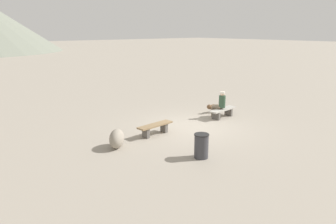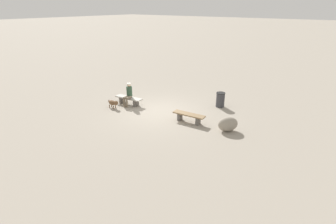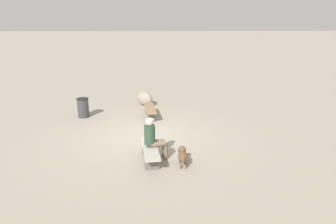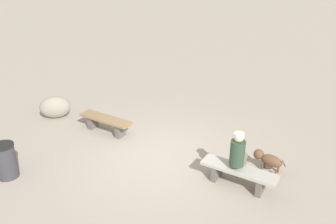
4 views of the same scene
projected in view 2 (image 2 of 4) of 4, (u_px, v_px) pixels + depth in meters
The scene contains 7 objects.
ground at pixel (159, 112), 13.89m from camera, with size 210.00×210.00×0.06m, color #9E9384.
bench_left at pixel (189, 116), 12.51m from camera, with size 1.62×0.54×0.44m.
bench_right at pixel (129, 99), 14.77m from camera, with size 1.68×0.57×0.43m.
seated_person at pixel (128, 93), 14.49m from camera, with size 0.42×0.67×1.27m.
dog at pixel (113, 103), 14.25m from camera, with size 0.79×0.28×0.46m.
trash_bin at pixel (220, 100), 14.40m from camera, with size 0.49×0.49×0.81m.
boulder at pixel (228, 124), 11.63m from camera, with size 0.51×0.90×0.68m, color gray.
Camera 2 is at (-8.10, 9.97, 5.28)m, focal length 27.90 mm.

